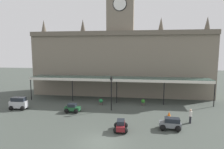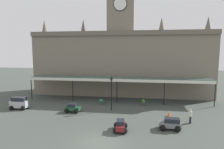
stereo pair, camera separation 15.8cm
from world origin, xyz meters
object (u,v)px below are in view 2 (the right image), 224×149
object	(u,v)px
car_grey_estate	(170,124)
victorian_lamppost	(111,89)
pedestrian_beside_cars	(190,116)
planter_forecourt_centre	(101,102)
car_green_sedan	(73,109)
car_silver_van	(19,104)
car_maroon_sedan	(120,126)
planter_by_canopy	(143,102)
traffic_cone	(169,114)

from	to	relation	value
car_grey_estate	victorian_lamppost	bearing A→B (deg)	141.96
pedestrian_beside_cars	planter_forecourt_centre	xyz separation A→B (m)	(-11.75, 5.92, -0.42)
car_green_sedan	pedestrian_beside_cars	world-z (taller)	pedestrian_beside_cars
car_silver_van	car_green_sedan	world-z (taller)	car_silver_van
car_silver_van	car_green_sedan	size ratio (longest dim) A/B	1.18
car_green_sedan	car_maroon_sedan	bearing A→B (deg)	-35.73
planter_by_canopy	traffic_cone	bearing A→B (deg)	-53.08
car_grey_estate	car_maroon_sedan	bearing A→B (deg)	-168.64
car_silver_van	victorian_lamppost	world-z (taller)	victorian_lamppost
car_silver_van	pedestrian_beside_cars	world-z (taller)	car_silver_van
victorian_lamppost	car_maroon_sedan	bearing A→B (deg)	-73.81
planter_by_canopy	planter_forecourt_centre	xyz separation A→B (m)	(-6.50, -0.61, 0.00)
car_maroon_sedan	victorian_lamppost	world-z (taller)	victorian_lamppost
pedestrian_beside_cars	planter_by_canopy	bearing A→B (deg)	128.83
car_maroon_sedan	planter_by_canopy	xyz separation A→B (m)	(2.59, 9.75, -0.01)
car_silver_van	traffic_cone	xyz separation A→B (m)	(21.01, 0.15, -0.53)
traffic_cone	car_silver_van	bearing A→B (deg)	-179.58
planter_forecourt_centre	car_maroon_sedan	bearing A→B (deg)	-66.82
car_green_sedan	planter_by_canopy	xyz separation A→B (m)	(9.68, 4.64, -0.01)
car_silver_van	planter_forecourt_centre	distance (m)	11.93
traffic_cone	planter_forecourt_centre	size ratio (longest dim) A/B	0.58
car_silver_van	planter_forecourt_centre	world-z (taller)	car_silver_van
car_maroon_sedan	pedestrian_beside_cars	distance (m)	8.48
pedestrian_beside_cars	traffic_cone	distance (m)	3.08
pedestrian_beside_cars	traffic_cone	xyz separation A→B (m)	(-2.03, 2.23, -0.63)
car_silver_van	planter_by_canopy	size ratio (longest dim) A/B	2.56
car_green_sedan	planter_forecourt_centre	distance (m)	5.14
car_maroon_sedan	car_grey_estate	xyz separation A→B (m)	(5.23, 1.05, 0.06)
victorian_lamppost	traffic_cone	bearing A→B (deg)	-8.81
car_maroon_sedan	traffic_cone	world-z (taller)	car_maroon_sedan
car_grey_estate	planter_by_canopy	world-z (taller)	car_grey_estate
car_silver_van	pedestrian_beside_cars	size ratio (longest dim) A/B	1.47
car_grey_estate	traffic_cone	distance (m)	4.45
car_green_sedan	pedestrian_beside_cars	xyz separation A→B (m)	(14.93, -1.88, 0.41)
victorian_lamppost	planter_forecourt_centre	world-z (taller)	victorian_lamppost
car_grey_estate	planter_by_canopy	distance (m)	9.09
car_grey_estate	planter_by_canopy	xyz separation A→B (m)	(-2.65, 8.69, -0.07)
pedestrian_beside_cars	planter_by_canopy	distance (m)	8.38
car_grey_estate	car_silver_van	bearing A→B (deg)	168.25
car_silver_van	car_green_sedan	bearing A→B (deg)	-1.41
victorian_lamppost	traffic_cone	world-z (taller)	victorian_lamppost
car_silver_van	car_green_sedan	distance (m)	8.12
car_grey_estate	pedestrian_beside_cars	size ratio (longest dim) A/B	1.38
victorian_lamppost	planter_forecourt_centre	bearing A→B (deg)	128.58
pedestrian_beside_cars	car_grey_estate	bearing A→B (deg)	-140.16
car_maroon_sedan	traffic_cone	bearing A→B (deg)	43.20
car_grey_estate	victorian_lamppost	size ratio (longest dim) A/B	0.47
car_silver_van	traffic_cone	size ratio (longest dim) A/B	4.41
victorian_lamppost	pedestrian_beside_cars	bearing A→B (deg)	-19.36
car_green_sedan	planter_forecourt_centre	size ratio (longest dim) A/B	2.17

